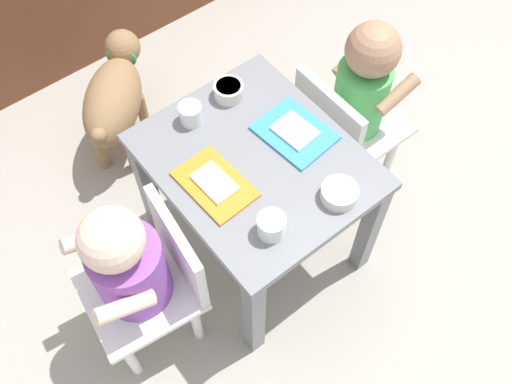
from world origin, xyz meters
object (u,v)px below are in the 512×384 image
at_px(food_tray_left, 216,185).
at_px(water_cup_left, 191,115).
at_px(seated_child_right, 359,94).
at_px(water_cup_right, 271,226).
at_px(seated_child_left, 132,267).
at_px(dog, 115,96).
at_px(veggie_bowl_near, 229,90).
at_px(dining_table, 256,178).
at_px(cereal_bowl_right_side, 339,193).
at_px(food_tray_right, 296,133).

height_order(food_tray_left, water_cup_left, water_cup_left).
distance_m(seated_child_right, water_cup_right, 0.55).
bearing_deg(water_cup_right, seated_child_right, 23.10).
relative_size(seated_child_left, dog, 1.59).
bearing_deg(food_tray_left, seated_child_right, 3.41).
distance_m(food_tray_left, veggie_bowl_near, 0.30).
bearing_deg(veggie_bowl_near, water_cup_right, -113.77).
distance_m(dining_table, seated_child_left, 0.40).
height_order(food_tray_left, cereal_bowl_right_side, cereal_bowl_right_side).
distance_m(food_tray_right, cereal_bowl_right_side, 0.22).
bearing_deg(dining_table, cereal_bowl_right_side, -68.10).
height_order(seated_child_right, cereal_bowl_right_side, seated_child_right).
bearing_deg(seated_child_right, food_tray_left, -176.59).
xyz_separation_m(seated_child_right, water_cup_right, (-0.50, -0.22, 0.08)).
height_order(seated_child_left, food_tray_left, seated_child_left).
relative_size(dining_table, seated_child_left, 0.91).
relative_size(food_tray_left, water_cup_left, 3.38).
relative_size(seated_child_left, food_tray_left, 3.04).
distance_m(dog, cereal_bowl_right_side, 0.89).
relative_size(food_tray_right, water_cup_right, 3.06).
bearing_deg(food_tray_right, seated_child_left, -177.48).
relative_size(seated_child_right, water_cup_right, 9.43).
bearing_deg(water_cup_left, food_tray_right, -47.95).
distance_m(food_tray_left, cereal_bowl_right_side, 0.30).
bearing_deg(seated_child_right, water_cup_left, 158.91).
height_order(water_cup_right, veggie_bowl_near, water_cup_right).
bearing_deg(dining_table, seated_child_left, -176.02).
xyz_separation_m(food_tray_right, cereal_bowl_right_side, (-0.04, -0.21, 0.01)).
relative_size(dog, cereal_bowl_right_side, 4.33).
distance_m(water_cup_right, cereal_bowl_right_side, 0.19).
distance_m(dog, water_cup_right, 0.85).
bearing_deg(food_tray_right, cereal_bowl_right_side, -101.51).
height_order(food_tray_right, veggie_bowl_near, veggie_bowl_near).
distance_m(dog, veggie_bowl_near, 0.51).
bearing_deg(food_tray_left, dining_table, 2.01).
bearing_deg(food_tray_left, seated_child_left, -175.08).
bearing_deg(water_cup_right, food_tray_right, 38.15).
xyz_separation_m(dining_table, food_tray_right, (0.13, -0.00, 0.09)).
distance_m(dining_table, food_tray_right, 0.16).
bearing_deg(water_cup_right, dog, 90.14).
relative_size(dining_table, cereal_bowl_right_side, 6.24).
height_order(food_tray_right, water_cup_right, water_cup_right).
bearing_deg(water_cup_right, dining_table, 61.17).
distance_m(dining_table, dog, 0.64).
height_order(seated_child_left, veggie_bowl_near, seated_child_left).
bearing_deg(food_tray_left, water_cup_left, 70.96).
bearing_deg(seated_child_left, seated_child_right, 3.92).
relative_size(seated_child_left, seated_child_right, 0.98).
height_order(water_cup_left, water_cup_right, water_cup_right).
height_order(dining_table, cereal_bowl_right_side, cereal_bowl_right_side).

